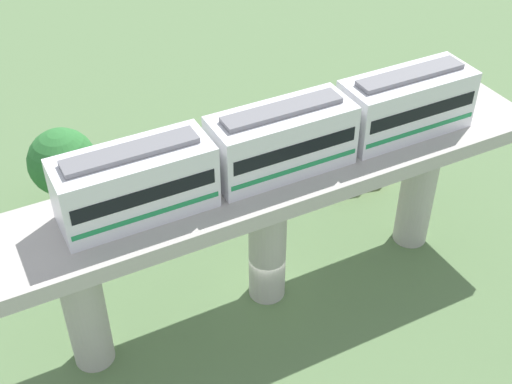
{
  "coord_description": "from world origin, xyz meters",
  "views": [
    {
      "loc": [
        -22.49,
        12.3,
        26.8
      ],
      "look_at": [
        2.5,
        -0.65,
        4.77
      ],
      "focal_mm": 48.46,
      "sensor_mm": 36.0,
      "label": 1
    }
  ],
  "objects_px": {
    "train": "(282,140)",
    "parked_car_orange": "(349,173)",
    "parked_car_red": "(210,183)",
    "tree_near_viaduct": "(62,162)"
  },
  "relations": [
    {
      "from": "parked_car_red",
      "to": "tree_near_viaduct",
      "type": "distance_m",
      "value": 8.96
    },
    {
      "from": "parked_car_red",
      "to": "tree_near_viaduct",
      "type": "bearing_deg",
      "value": 64.02
    },
    {
      "from": "parked_car_orange",
      "to": "parked_car_red",
      "type": "bearing_deg",
      "value": 82.62
    },
    {
      "from": "parked_car_orange",
      "to": "tree_near_viaduct",
      "type": "xyz_separation_m",
      "value": [
        5.4,
        16.46,
        2.84
      ]
    },
    {
      "from": "tree_near_viaduct",
      "to": "parked_car_red",
      "type": "bearing_deg",
      "value": -105.92
    },
    {
      "from": "train",
      "to": "parked_car_red",
      "type": "relative_size",
      "value": 4.61
    },
    {
      "from": "train",
      "to": "parked_car_orange",
      "type": "relative_size",
      "value": 4.56
    },
    {
      "from": "parked_car_red",
      "to": "train",
      "type": "bearing_deg",
      "value": 168.53
    },
    {
      "from": "train",
      "to": "tree_near_viaduct",
      "type": "xyz_separation_m",
      "value": [
        11.51,
        7.95,
        -5.9
      ]
    },
    {
      "from": "train",
      "to": "parked_car_red",
      "type": "bearing_deg",
      "value": -1.41
    }
  ]
}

